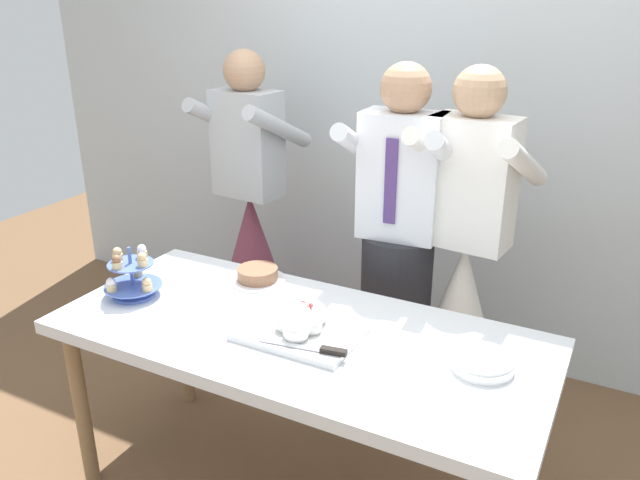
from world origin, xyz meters
TOP-DOWN VIEW (x-y plane):
  - rear_wall at (0.00, 1.46)m, footprint 5.20×0.10m
  - dessert_table at (0.00, 0.00)m, footprint 1.80×0.80m
  - cupcake_stand at (-0.72, -0.07)m, footprint 0.23×0.23m
  - main_cake_tray at (0.03, -0.03)m, footprint 0.43×0.31m
  - plate_stack at (0.65, 0.06)m, footprint 0.21×0.20m
  - round_cake at (-0.35, 0.28)m, footprint 0.24×0.24m
  - person_groom at (0.11, 0.71)m, footprint 0.49×0.52m
  - person_bride at (0.40, 0.74)m, footprint 0.56×0.56m
  - person_guest at (-0.80, 0.91)m, footprint 0.56×0.56m

SIDE VIEW (x-z plane):
  - person_bride at x=0.40m, z-range -0.25..1.41m
  - person_guest at x=-0.80m, z-range -0.25..1.41m
  - dessert_table at x=0.00m, z-range 0.31..1.09m
  - person_groom at x=0.11m, z-range -0.08..1.58m
  - plate_stack at x=0.65m, z-range 0.77..0.82m
  - round_cake at x=-0.35m, z-range 0.77..0.83m
  - main_cake_tray at x=0.03m, z-range 0.75..0.88m
  - cupcake_stand at x=-0.72m, z-range 0.75..0.96m
  - rear_wall at x=0.00m, z-range 0.00..2.90m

